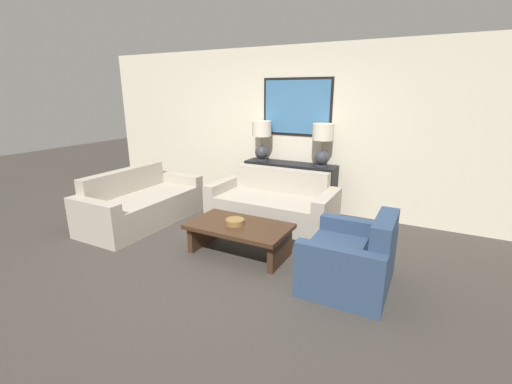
# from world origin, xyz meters

# --- Properties ---
(ground_plane) EXTENTS (20.00, 20.00, 0.00)m
(ground_plane) POSITION_xyz_m (0.00, 0.00, 0.00)
(ground_plane) COLOR #3D3833
(back_wall) EXTENTS (7.90, 0.12, 2.65)m
(back_wall) POSITION_xyz_m (0.00, 2.40, 1.33)
(back_wall) COLOR beige
(back_wall) RESTS_ON ground_plane
(console_table) EXTENTS (1.52, 0.38, 0.82)m
(console_table) POSITION_xyz_m (0.00, 2.13, 0.41)
(console_table) COLOR black
(console_table) RESTS_ON ground_plane
(table_lamp_left) EXTENTS (0.33, 0.33, 0.66)m
(table_lamp_left) POSITION_xyz_m (-0.53, 2.13, 1.22)
(table_lamp_left) COLOR #333338
(table_lamp_left) RESTS_ON console_table
(table_lamp_right) EXTENTS (0.33, 0.33, 0.66)m
(table_lamp_right) POSITION_xyz_m (0.53, 2.13, 1.22)
(table_lamp_right) COLOR #333338
(table_lamp_right) RESTS_ON console_table
(couch_by_back_wall) EXTENTS (1.88, 0.88, 0.79)m
(couch_by_back_wall) POSITION_xyz_m (0.00, 1.46, 0.28)
(couch_by_back_wall) COLOR #ADA393
(couch_by_back_wall) RESTS_ON ground_plane
(couch_by_side) EXTENTS (0.88, 1.88, 0.79)m
(couch_by_side) POSITION_xyz_m (-1.81, 0.58, 0.28)
(couch_by_side) COLOR #ADA393
(couch_by_side) RESTS_ON ground_plane
(coffee_table) EXTENTS (1.23, 0.70, 0.39)m
(coffee_table) POSITION_xyz_m (0.08, 0.33, 0.29)
(coffee_table) COLOR #3D2616
(coffee_table) RESTS_ON ground_plane
(decorative_bowl) EXTENTS (0.23, 0.23, 0.07)m
(decorative_bowl) POSITION_xyz_m (0.03, 0.31, 0.42)
(decorative_bowl) COLOR olive
(decorative_bowl) RESTS_ON coffee_table
(armchair_near_back_wall) EXTENTS (0.83, 0.94, 0.80)m
(armchair_near_back_wall) POSITION_xyz_m (1.46, 0.23, 0.28)
(armchair_near_back_wall) COLOR navy
(armchair_near_back_wall) RESTS_ON ground_plane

